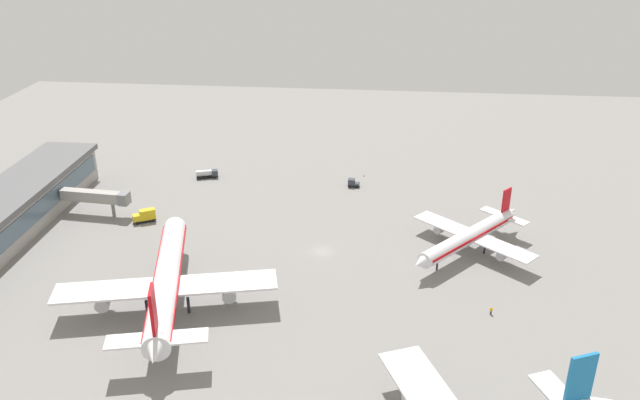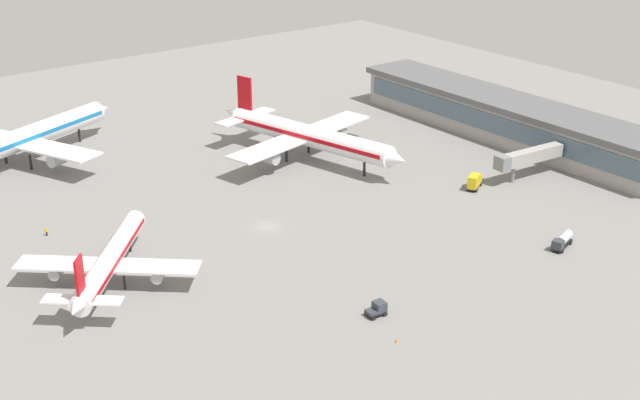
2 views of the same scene
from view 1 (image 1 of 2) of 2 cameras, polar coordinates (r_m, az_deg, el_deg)
The scene contains 9 objects.
ground at distance 152.11m, azimuth 0.22°, elevation -4.54°, with size 288.00×288.00×0.00m, color gray.
airplane_at_gate at distance 153.60m, azimuth 13.04°, elevation -3.10°, with size 31.91×29.26×11.88m.
airplane_distant at distance 133.36m, azimuth -13.31°, elevation -6.86°, with size 53.91×43.91×16.58m.
baggage_tug at distance 185.95m, azimuth 2.90°, elevation 1.52°, with size 2.41×3.32×2.30m.
fuel_truck at distance 194.44m, azimuth -9.91°, elevation 2.31°, with size 3.75×6.58×2.50m.
catering_truck at distance 170.99m, azimuth -15.15°, elevation -1.34°, with size 4.36×5.82×3.30m.
ground_crew_worker at distance 134.43m, azimuth 14.82°, elevation -9.39°, with size 0.49×0.55×1.67m.
jet_bridge at distance 177.03m, azimuth -19.02°, elevation 0.28°, with size 4.35×18.58×6.74m.
safety_cone_near_gate at distance 193.37m, azimuth 3.89°, elevation 2.16°, with size 0.44×0.44×0.60m, color #EA590C.
Camera 1 is at (131.98, 12.80, 74.53)m, focal length 36.39 mm.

